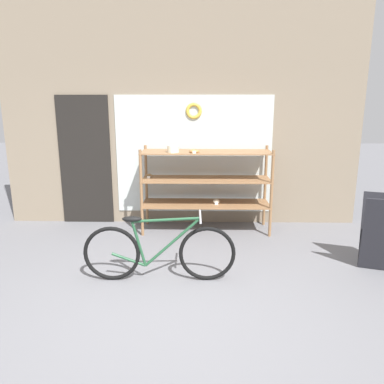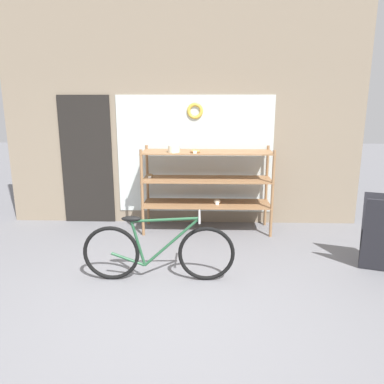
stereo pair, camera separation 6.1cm
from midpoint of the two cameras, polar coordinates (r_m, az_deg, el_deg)
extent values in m
plane|color=slate|center=(3.84, -3.29, -17.78)|extent=(30.00, 30.00, 0.00)
cube|color=gray|center=(6.11, -1.16, 13.33)|extent=(5.77, 0.08, 3.93)
cube|color=silver|center=(6.12, 0.74, 5.68)|extent=(2.53, 0.02, 1.90)
cube|color=black|center=(6.41, -15.46, 4.65)|extent=(0.84, 0.03, 2.10)
torus|color=gold|center=(6.04, 0.75, 12.24)|extent=(0.26, 0.06, 0.26)
cylinder|color=#8E6642|center=(5.63, -7.29, -0.23)|extent=(0.04, 0.04, 1.32)
cylinder|color=#8E6642|center=(5.66, 12.45, -0.37)|extent=(0.04, 0.04, 1.32)
cylinder|color=#8E6642|center=(6.16, -6.50, 1.00)|extent=(0.04, 0.04, 1.32)
cylinder|color=#8E6642|center=(6.18, 11.54, 0.87)|extent=(0.04, 0.04, 1.32)
cube|color=#8E6642|center=(5.88, 2.54, -1.80)|extent=(1.98, 0.59, 0.02)
cube|color=#8E6642|center=(5.79, 2.59, 1.94)|extent=(1.98, 0.59, 0.02)
cube|color=#8E6642|center=(5.72, 2.63, 6.11)|extent=(1.98, 0.59, 0.02)
ellipsoid|color=brown|center=(5.90, -6.11, 2.50)|extent=(0.09, 0.08, 0.07)
cube|color=white|center=(5.85, -6.18, 2.26)|extent=(0.05, 0.00, 0.04)
torus|color=#B27A42|center=(5.57, 0.79, 6.23)|extent=(0.15, 0.15, 0.04)
cube|color=white|center=(5.49, 0.78, 6.08)|extent=(0.05, 0.00, 0.04)
cylinder|color=beige|center=(5.62, -2.46, 6.59)|extent=(0.18, 0.18, 0.10)
cube|color=white|center=(5.53, -2.53, 6.13)|extent=(0.05, 0.00, 0.04)
ellipsoid|color=beige|center=(5.85, 4.15, -1.46)|extent=(0.10, 0.09, 0.07)
cube|color=white|center=(5.80, 4.17, -1.79)|extent=(0.05, 0.00, 0.04)
torus|color=black|center=(4.40, -11.81, -9.11)|extent=(0.64, 0.05, 0.64)
torus|color=black|center=(4.29, 2.62, -9.39)|extent=(0.64, 0.05, 0.64)
cylinder|color=#235133|center=(4.25, -2.70, -7.63)|extent=(0.64, 0.04, 0.59)
cylinder|color=#235133|center=(4.16, -3.68, -4.24)|extent=(0.76, 0.04, 0.07)
cylinder|color=#235133|center=(4.29, -7.80, -7.79)|extent=(0.17, 0.03, 0.54)
cylinder|color=#235133|center=(4.39, -9.31, -10.07)|extent=(0.39, 0.04, 0.17)
ellipsoid|color=black|center=(4.21, -8.84, -4.04)|extent=(0.22, 0.09, 0.06)
cylinder|color=#B2B2B7|center=(4.14, 1.56, -3.75)|extent=(0.03, 0.46, 0.02)
camera|label=1|loc=(0.03, -89.63, 0.09)|focal=35.00mm
camera|label=2|loc=(0.03, 90.37, -0.09)|focal=35.00mm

